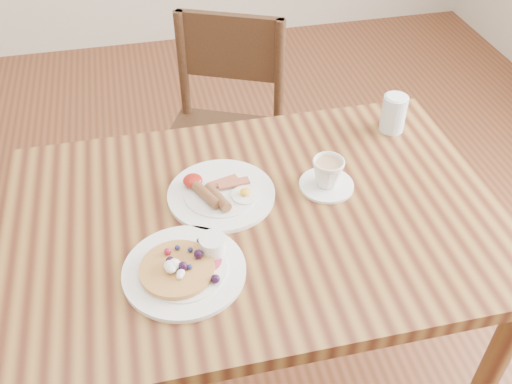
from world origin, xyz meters
TOP-DOWN VIEW (x-y plane):
  - ground at (0.00, 0.00)m, footprint 5.00×5.00m
  - dining_table at (0.00, 0.00)m, footprint 1.20×0.80m
  - chair_far at (0.04, 0.72)m, footprint 0.55×0.55m
  - pancake_plate at (-0.19, -0.15)m, footprint 0.27×0.27m
  - breakfast_plate at (-0.07, 0.08)m, footprint 0.27×0.27m
  - teacup_saucer at (0.20, 0.06)m, footprint 0.14×0.14m
  - water_glass at (0.46, 0.26)m, footprint 0.07×0.07m

SIDE VIEW (x-z plane):
  - ground at x=0.00m, z-range 0.00..0.00m
  - chair_far at x=0.04m, z-range 0.05..0.93m
  - dining_table at x=0.00m, z-range 0.28..1.03m
  - breakfast_plate at x=-0.07m, z-range 0.74..0.78m
  - pancake_plate at x=-0.19m, z-range 0.74..0.79m
  - teacup_saucer at x=0.20m, z-range 0.74..0.83m
  - water_glass at x=0.46m, z-range 0.75..0.86m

